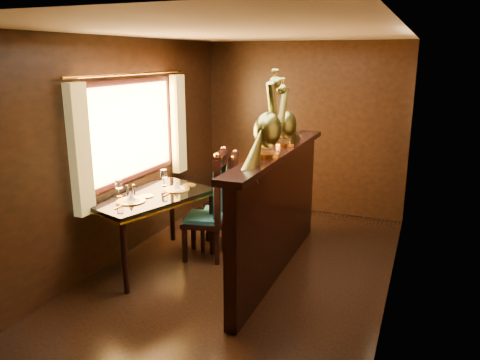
% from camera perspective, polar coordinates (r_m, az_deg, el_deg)
% --- Properties ---
extents(ground, '(5.00, 5.00, 0.00)m').
position_cam_1_polar(ground, '(5.10, -0.09, -11.79)').
color(ground, black).
rests_on(ground, ground).
extents(room_shell, '(3.04, 5.04, 2.52)m').
position_cam_1_polar(room_shell, '(4.66, -1.00, 6.16)').
color(room_shell, black).
rests_on(room_shell, ground).
extents(partition, '(0.26, 2.70, 1.36)m').
position_cam_1_polar(partition, '(4.98, 4.63, -3.59)').
color(partition, black).
rests_on(partition, ground).
extents(dining_table, '(1.22, 1.57, 1.01)m').
position_cam_1_polar(dining_table, '(5.25, -10.91, -2.54)').
color(dining_table, black).
rests_on(dining_table, ground).
extents(chair_left, '(0.56, 0.57, 1.29)m').
position_cam_1_polar(chair_left, '(5.34, -3.15, -2.73)').
color(chair_left, black).
rests_on(chair_left, ground).
extents(chair_right, '(0.54, 0.55, 1.20)m').
position_cam_1_polar(chair_right, '(5.63, -1.47, -2.32)').
color(chair_right, black).
rests_on(chair_right, ground).
extents(peacock_left, '(0.26, 0.68, 0.81)m').
position_cam_1_polar(peacock_left, '(4.39, 3.41, 8.03)').
color(peacock_left, '#17462F').
rests_on(peacock_left, partition).
extents(peacock_right, '(0.23, 0.61, 0.72)m').
position_cam_1_polar(peacock_right, '(4.95, 5.64, 8.25)').
color(peacock_right, '#17462F').
rests_on(peacock_right, partition).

